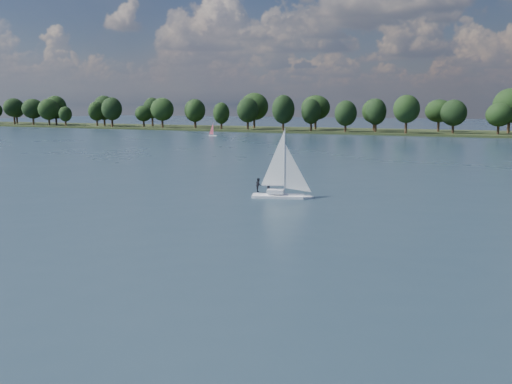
{
  "coord_description": "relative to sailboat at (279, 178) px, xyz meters",
  "views": [
    {
      "loc": [
        24.54,
        -5.72,
        10.62
      ],
      "look_at": [
        1.57,
        41.79,
        2.5
      ],
      "focal_mm": 40.0,
      "sensor_mm": 36.0,
      "label": 1
    }
  ],
  "objects": [
    {
      "name": "treeline",
      "position": [
        -1.66,
        154.78,
        5.78
      ],
      "size": [
        562.83,
        74.18,
        17.81
      ],
      "color": "black",
      "rests_on": "ground"
    },
    {
      "name": "ground",
      "position": [
        1.24,
        46.43,
        -2.34
      ],
      "size": [
        700.0,
        700.0,
        0.0
      ],
      "primitive_type": "plane",
      "color": "#233342",
      "rests_on": "ground"
    },
    {
      "name": "sailboat",
      "position": [
        0.0,
        0.0,
        0.0
      ],
      "size": [
        6.6,
        3.62,
        8.38
      ],
      "rotation": [
        0.0,
        0.0,
        0.31
      ],
      "color": "white",
      "rests_on": "ground"
    },
    {
      "name": "dinghy_pink",
      "position": [
        -72.08,
        109.69,
        -1.2
      ],
      "size": [
        3.08,
        1.38,
        4.81
      ],
      "rotation": [
        0.0,
        0.0,
        0.07
      ],
      "color": "silver",
      "rests_on": "ground"
    },
    {
      "name": "pontoon",
      "position": [
        -179.04,
        139.86,
        -2.34
      ],
      "size": [
        4.31,
        2.74,
        0.5
      ],
      "primitive_type": "cube",
      "rotation": [
        0.0,
        0.0,
        -0.2
      ],
      "color": "#515456",
      "rests_on": "ground"
    },
    {
      "name": "far_shore",
      "position": [
        1.24,
        158.43,
        -2.34
      ],
      "size": [
        660.0,
        40.0,
        1.5
      ],
      "primitive_type": "cube",
      "color": "black",
      "rests_on": "ground"
    }
  ]
}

